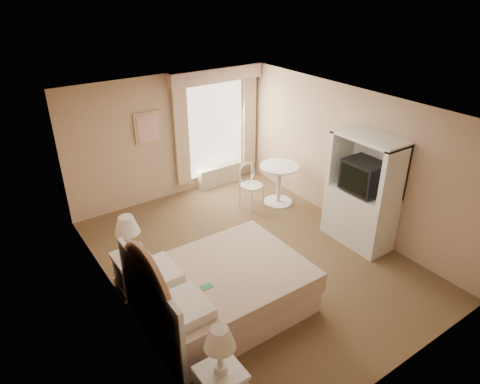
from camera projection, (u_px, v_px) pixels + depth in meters
room at (252, 189)px, 6.42m from camera, size 4.21×5.51×2.51m
window at (217, 125)px, 8.85m from camera, size 2.05×0.22×2.51m
framed_art at (148, 128)px, 8.04m from camera, size 0.52×0.04×0.62m
bed at (217, 291)px, 5.72m from camera, size 2.17×1.70×1.51m
nightstand_near at (221, 379)px, 4.42m from camera, size 0.45×0.45×1.09m
nightstand_far at (132, 262)px, 6.14m from camera, size 0.49×0.49×1.18m
round_table at (279, 178)px, 8.41m from camera, size 0.77×0.77×0.82m
cafe_chair at (250, 182)px, 8.33m from camera, size 0.50×0.50×0.89m
armoire at (362, 200)px, 7.10m from camera, size 0.58×1.15×1.92m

